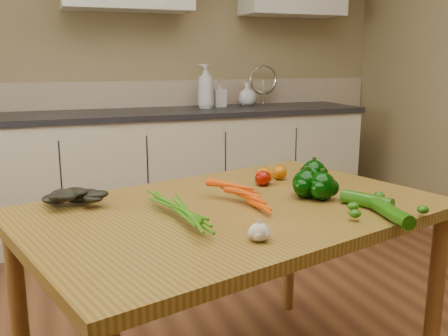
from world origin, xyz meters
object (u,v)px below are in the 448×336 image
soap_bottle_a (206,86)px  zucchini_b (390,212)px  carrot_bunch (225,199)px  tomato_b (264,176)px  pepper_c (322,186)px  soap_bottle_b (219,94)px  soap_bottle_c (247,94)px  tomato_a (263,178)px  pepper_a (306,184)px  garlic_bulb (259,232)px  leafy_greens (77,192)px  table (235,229)px  zucchini_a (367,201)px  tomato_c (280,173)px  pepper_b (314,173)px

soap_bottle_a → zucchini_b: 2.38m
carrot_bunch → tomato_b: 0.38m
soap_bottle_a → pepper_c: 2.12m
carrot_bunch → soap_bottle_b: bearing=54.8°
soap_bottle_c → tomato_a: soap_bottle_c is taller
carrot_bunch → pepper_a: size_ratio=2.55×
soap_bottle_b → garlic_bulb: (-0.75, -2.47, -0.21)m
soap_bottle_a → carrot_bunch: soap_bottle_a is taller
soap_bottle_b → carrot_bunch: 2.28m
carrot_bunch → leafy_greens: 0.52m
pepper_a → carrot_bunch: bearing=-174.2°
table → zucchini_a: size_ratio=8.93×
tomato_b → tomato_c: tomato_b is taller
soap_bottle_a → tomato_b: bearing=27.3°
leafy_greens → pepper_b: 0.92m
soap_bottle_a → carrot_bunch: size_ratio=1.24×
carrot_bunch → tomato_a: carrot_bunch is taller
soap_bottle_c → pepper_c: size_ratio=1.81×
soap_bottle_a → zucchini_b: (-0.14, -2.36, -0.27)m
tomato_b → zucchini_b: size_ratio=0.32×
tomato_b → pepper_a: bearing=-75.7°
soap_bottle_a → garlic_bulb: bearing=23.4°
soap_bottle_a → garlic_bulb: soap_bottle_a is taller
zucchini_b → table: bearing=144.0°
zucchini_b → soap_bottle_b: bearing=83.6°
table → soap_bottle_c: size_ratio=8.94×
soap_bottle_a → soap_bottle_c: soap_bottle_a is taller
tomato_b → soap_bottle_b: bearing=76.1°
soap_bottle_b → zucchini_a: size_ratio=1.12×
tomato_c → zucchini_a: size_ratio=0.35×
carrot_bunch → tomato_c: (0.36, 0.32, -0.01)m
tomato_c → table: bearing=-136.9°
soap_bottle_c → zucchini_b: 2.50m
table → pepper_c: 0.35m
carrot_bunch → zucchini_b: size_ratio=1.13×
soap_bottle_c → tomato_b: bearing=30.1°
garlic_bulb → tomato_b: (0.28, 0.59, 0.01)m
soap_bottle_c → garlic_bulb: bearing=28.8°
zucchini_a → zucchini_b: zucchini_a is taller
garlic_bulb → tomato_a: (0.27, 0.57, 0.01)m
pepper_b → tomato_a: size_ratio=1.48×
pepper_a → tomato_c: pepper_a is taller
soap_bottle_c → zucchini_b: bearing=38.6°
table → zucchini_b: 0.52m
carrot_bunch → garlic_bulb: bearing=-108.8°
carrot_bunch → zucchini_a: bearing=-34.3°
pepper_a → soap_bottle_b: bearing=79.2°
soap_bottle_a → tomato_b: (-0.33, -1.81, -0.26)m
soap_bottle_a → tomato_b: 1.86m
zucchini_b → soap_bottle_c: bearing=78.1°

